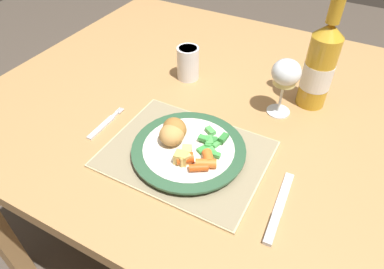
{
  "coord_description": "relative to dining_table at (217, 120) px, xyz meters",
  "views": [
    {
      "loc": [
        0.3,
        -0.72,
        1.31
      ],
      "look_at": [
        0.03,
        -0.21,
        0.78
      ],
      "focal_mm": 32.0,
      "sensor_mm": 36.0,
      "label": 1
    }
  ],
  "objects": [
    {
      "name": "ground_plane",
      "position": [
        0.0,
        0.0,
        -0.66
      ],
      "size": [
        6.0,
        6.0,
        0.0
      ],
      "primitive_type": "plane",
      "color": "#4C4238"
    },
    {
      "name": "dining_table",
      "position": [
        0.0,
        0.0,
        0.0
      ],
      "size": [
        1.26,
        1.06,
        0.74
      ],
      "color": "#AD7F4C",
      "rests_on": "ground"
    },
    {
      "name": "dinner_plate",
      "position": [
        0.03,
        -0.24,
        0.1
      ],
      "size": [
        0.26,
        0.26,
        0.02
      ],
      "color": "white",
      "rests_on": "placemat"
    },
    {
      "name": "fork",
      "position": [
        -0.21,
        -0.25,
        0.09
      ],
      "size": [
        0.02,
        0.14,
        0.01
      ],
      "color": "silver",
      "rests_on": "dining_table"
    },
    {
      "name": "roast_potatoes",
      "position": [
        0.04,
        -0.28,
        0.12
      ],
      "size": [
        0.04,
        0.05,
        0.03
      ],
      "color": "gold",
      "rests_on": "dinner_plate"
    },
    {
      "name": "breaded_croquettes",
      "position": [
        -0.01,
        -0.23,
        0.13
      ],
      "size": [
        0.08,
        0.1,
        0.05
      ],
      "color": "tan",
      "rests_on": "dinner_plate"
    },
    {
      "name": "green_beans_pile",
      "position": [
        0.08,
        -0.21,
        0.12
      ],
      "size": [
        0.07,
        0.09,
        0.02
      ],
      "color": "#4CA84C",
      "rests_on": "dinner_plate"
    },
    {
      "name": "wine_glass",
      "position": [
        0.17,
        0.02,
        0.2
      ],
      "size": [
        0.07,
        0.07,
        0.16
      ],
      "color": "silver",
      "rests_on": "dining_table"
    },
    {
      "name": "table_knife",
      "position": [
        0.26,
        -0.3,
        0.09
      ],
      "size": [
        0.03,
        0.19,
        0.01
      ],
      "color": "silver",
      "rests_on": "dining_table"
    },
    {
      "name": "placemat",
      "position": [
        0.03,
        -0.24,
        0.09
      ],
      "size": [
        0.36,
        0.28,
        0.01
      ],
      "color": "#CCB789",
      "rests_on": "dining_table"
    },
    {
      "name": "glazed_carrots",
      "position": [
        0.08,
        -0.27,
        0.12
      ],
      "size": [
        0.09,
        0.07,
        0.02
      ],
      "color": "orange",
      "rests_on": "dinner_plate"
    },
    {
      "name": "bottle",
      "position": [
        0.23,
        0.1,
        0.2
      ],
      "size": [
        0.08,
        0.08,
        0.31
      ],
      "color": "gold",
      "rests_on": "dining_table"
    },
    {
      "name": "drinking_cup",
      "position": [
        -0.13,
        0.05,
        0.13
      ],
      "size": [
        0.06,
        0.06,
        0.1
      ],
      "color": "white",
      "rests_on": "dining_table"
    }
  ]
}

